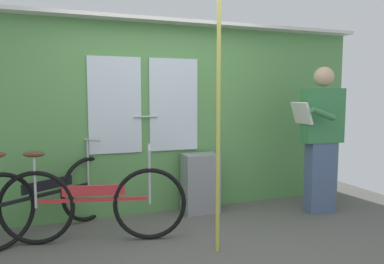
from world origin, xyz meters
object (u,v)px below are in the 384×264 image
at_px(handrail_pole, 218,129).
at_px(passenger_reading_newspaper, 321,136).
at_px(bicycle_near_door, 93,204).
at_px(bicycle_leaning_behind, 48,197).
at_px(trash_bin_by_wall, 200,183).

bearing_deg(handrail_pole, passenger_reading_newspaper, 20.44).
bearing_deg(bicycle_near_door, passenger_reading_newspaper, 13.19).
xyz_separation_m(bicycle_leaning_behind, trash_bin_by_wall, (1.72, 0.14, -0.03)).
xyz_separation_m(trash_bin_by_wall, handrail_pole, (-0.26, -1.10, 0.77)).
xyz_separation_m(bicycle_near_door, bicycle_leaning_behind, (-0.42, 0.36, 0.01)).
bearing_deg(trash_bin_by_wall, bicycle_near_door, -159.06).
bearing_deg(bicycle_near_door, handrail_pole, -16.74).
bearing_deg(trash_bin_by_wall, passenger_reading_newspaper, -20.02).
height_order(bicycle_leaning_behind, trash_bin_by_wall, bicycle_leaning_behind).
bearing_deg(passenger_reading_newspaper, handrail_pole, 25.76).
xyz_separation_m(bicycle_leaning_behind, passenger_reading_newspaper, (3.08, -0.35, 0.54)).
relative_size(bicycle_leaning_behind, trash_bin_by_wall, 2.04).
distance_m(bicycle_near_door, passenger_reading_newspaper, 2.72).
distance_m(bicycle_leaning_behind, passenger_reading_newspaper, 3.15).
bearing_deg(passenger_reading_newspaper, bicycle_leaning_behind, -1.22).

